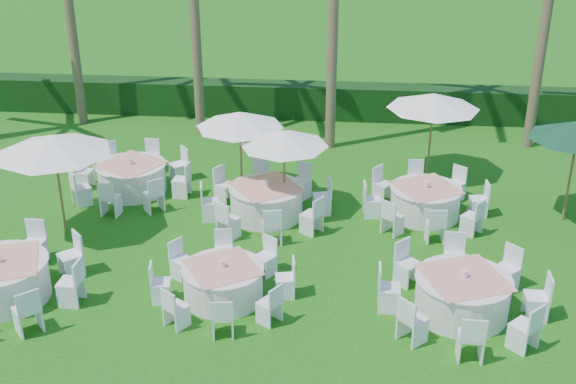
{
  "coord_description": "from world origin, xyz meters",
  "views": [
    {
      "loc": [
        2.46,
        -12.84,
        8.55
      ],
      "look_at": [
        1.04,
        2.67,
        1.3
      ],
      "focal_mm": 45.0,
      "sensor_mm": 36.0,
      "label": 1
    }
  ],
  "objects_px": {
    "banquet_table_b": "(223,282)",
    "umbrella_d": "(434,101)",
    "umbrella_c": "(240,120)",
    "umbrella_a": "(53,144)",
    "banquet_table_c": "(462,294)",
    "umbrella_b": "(284,138)",
    "banquet_table_d": "(132,177)",
    "banquet_table_e": "(266,201)",
    "banquet_table_f": "(425,201)",
    "banquet_table_a": "(2,279)"
  },
  "relations": [
    {
      "from": "banquet_table_d",
      "to": "banquet_table_e",
      "type": "bearing_deg",
      "value": -16.62
    },
    {
      "from": "banquet_table_a",
      "to": "banquet_table_d",
      "type": "height_order",
      "value": "banquet_table_a"
    },
    {
      "from": "banquet_table_c",
      "to": "banquet_table_e",
      "type": "relative_size",
      "value": 1.01
    },
    {
      "from": "banquet_table_b",
      "to": "umbrella_a",
      "type": "distance_m",
      "value": 5.46
    },
    {
      "from": "umbrella_b",
      "to": "umbrella_c",
      "type": "relative_size",
      "value": 0.94
    },
    {
      "from": "banquet_table_b",
      "to": "banquet_table_f",
      "type": "xyz_separation_m",
      "value": [
        4.57,
        4.34,
        0.02
      ]
    },
    {
      "from": "umbrella_b",
      "to": "umbrella_c",
      "type": "bearing_deg",
      "value": 143.77
    },
    {
      "from": "banquet_table_f",
      "to": "umbrella_b",
      "type": "relative_size",
      "value": 1.42
    },
    {
      "from": "banquet_table_b",
      "to": "banquet_table_c",
      "type": "distance_m",
      "value": 4.95
    },
    {
      "from": "umbrella_a",
      "to": "banquet_table_c",
      "type": "bearing_deg",
      "value": -15.61
    },
    {
      "from": "banquet_table_e",
      "to": "umbrella_c",
      "type": "xyz_separation_m",
      "value": [
        -0.83,
        1.22,
        1.77
      ]
    },
    {
      "from": "banquet_table_a",
      "to": "umbrella_d",
      "type": "xyz_separation_m",
      "value": [
        9.52,
        7.38,
        1.84
      ]
    },
    {
      "from": "banquet_table_b",
      "to": "umbrella_c",
      "type": "height_order",
      "value": "umbrella_c"
    },
    {
      "from": "umbrella_d",
      "to": "umbrella_b",
      "type": "bearing_deg",
      "value": -145.33
    },
    {
      "from": "banquet_table_a",
      "to": "banquet_table_e",
      "type": "distance_m",
      "value": 6.71
    },
    {
      "from": "banquet_table_c",
      "to": "umbrella_b",
      "type": "relative_size",
      "value": 1.5
    },
    {
      "from": "banquet_table_a",
      "to": "umbrella_b",
      "type": "distance_m",
      "value": 7.41
    },
    {
      "from": "banquet_table_f",
      "to": "umbrella_c",
      "type": "distance_m",
      "value": 5.32
    },
    {
      "from": "umbrella_c",
      "to": "umbrella_d",
      "type": "height_order",
      "value": "umbrella_d"
    },
    {
      "from": "banquet_table_a",
      "to": "banquet_table_e",
      "type": "height_order",
      "value": "banquet_table_a"
    },
    {
      "from": "banquet_table_d",
      "to": "umbrella_c",
      "type": "height_order",
      "value": "umbrella_c"
    },
    {
      "from": "banquet_table_e",
      "to": "umbrella_d",
      "type": "xyz_separation_m",
      "value": [
        4.41,
        3.04,
        1.86
      ]
    },
    {
      "from": "banquet_table_b",
      "to": "banquet_table_f",
      "type": "height_order",
      "value": "banquet_table_f"
    },
    {
      "from": "banquet_table_c",
      "to": "umbrella_c",
      "type": "xyz_separation_m",
      "value": [
        -5.33,
        5.27,
        1.76
      ]
    },
    {
      "from": "banquet_table_b",
      "to": "umbrella_d",
      "type": "relative_size",
      "value": 1.16
    },
    {
      "from": "umbrella_b",
      "to": "banquet_table_d",
      "type": "bearing_deg",
      "value": 168.62
    },
    {
      "from": "umbrella_c",
      "to": "umbrella_d",
      "type": "relative_size",
      "value": 0.92
    },
    {
      "from": "umbrella_a",
      "to": "umbrella_d",
      "type": "distance_m",
      "value": 10.3
    },
    {
      "from": "banquet_table_b",
      "to": "banquet_table_d",
      "type": "bearing_deg",
      "value": 124.16
    },
    {
      "from": "banquet_table_d",
      "to": "umbrella_b",
      "type": "relative_size",
      "value": 1.48
    },
    {
      "from": "umbrella_a",
      "to": "umbrella_b",
      "type": "xyz_separation_m",
      "value": [
        5.32,
        1.72,
        -0.32
      ]
    },
    {
      "from": "banquet_table_a",
      "to": "umbrella_b",
      "type": "xyz_separation_m",
      "value": [
        5.55,
        4.64,
        1.62
      ]
    },
    {
      "from": "banquet_table_c",
      "to": "umbrella_c",
      "type": "distance_m",
      "value": 7.7
    },
    {
      "from": "umbrella_d",
      "to": "banquet_table_a",
      "type": "bearing_deg",
      "value": -142.21
    },
    {
      "from": "banquet_table_b",
      "to": "umbrella_a",
      "type": "xyz_separation_m",
      "value": [
        -4.42,
        2.51,
        1.99
      ]
    },
    {
      "from": "banquet_table_f",
      "to": "banquet_table_a",
      "type": "bearing_deg",
      "value": -152.78
    },
    {
      "from": "banquet_table_d",
      "to": "umbrella_c",
      "type": "distance_m",
      "value": 3.56
    },
    {
      "from": "banquet_table_e",
      "to": "umbrella_b",
      "type": "xyz_separation_m",
      "value": [
        0.44,
        0.29,
        1.63
      ]
    },
    {
      "from": "banquet_table_b",
      "to": "umbrella_b",
      "type": "relative_size",
      "value": 1.34
    },
    {
      "from": "banquet_table_e",
      "to": "banquet_table_f",
      "type": "distance_m",
      "value": 4.14
    },
    {
      "from": "banquet_table_c",
      "to": "banquet_table_f",
      "type": "relative_size",
      "value": 1.06
    },
    {
      "from": "banquet_table_c",
      "to": "banquet_table_f",
      "type": "bearing_deg",
      "value": 94.91
    },
    {
      "from": "banquet_table_b",
      "to": "umbrella_b",
      "type": "bearing_deg",
      "value": 78.05
    },
    {
      "from": "umbrella_c",
      "to": "umbrella_d",
      "type": "xyz_separation_m",
      "value": [
        5.24,
        1.81,
        0.09
      ]
    },
    {
      "from": "umbrella_a",
      "to": "banquet_table_e",
      "type": "bearing_deg",
      "value": 16.31
    },
    {
      "from": "umbrella_a",
      "to": "umbrella_c",
      "type": "xyz_separation_m",
      "value": [
        4.04,
        2.65,
        -0.18
      ]
    },
    {
      "from": "banquet_table_e",
      "to": "banquet_table_f",
      "type": "height_order",
      "value": "banquet_table_e"
    },
    {
      "from": "umbrella_b",
      "to": "umbrella_d",
      "type": "bearing_deg",
      "value": 34.67
    },
    {
      "from": "banquet_table_c",
      "to": "banquet_table_a",
      "type": "bearing_deg",
      "value": -178.21
    },
    {
      "from": "banquet_table_a",
      "to": "umbrella_c",
      "type": "relative_size",
      "value": 1.44
    }
  ]
}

